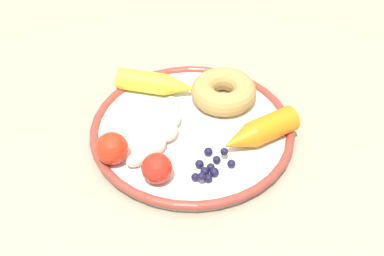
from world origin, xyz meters
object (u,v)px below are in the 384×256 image
(carrot_orange, at_px, (259,132))
(tomato_mid, at_px, (112,148))
(donut, at_px, (224,91))
(tomato_near, at_px, (157,168))
(plate, at_px, (192,130))
(dining_table, at_px, (189,193))
(carrot_yellow, at_px, (157,84))
(banana, at_px, (163,131))
(blueberry_pile, at_px, (210,166))

(carrot_orange, bearing_deg, tomato_mid, 7.84)
(donut, relative_size, tomato_mid, 2.24)
(tomato_near, bearing_deg, plate, -117.14)
(dining_table, relative_size, carrot_yellow, 7.88)
(dining_table, bearing_deg, banana, -14.25)
(carrot_orange, relative_size, tomato_mid, 2.68)
(carrot_yellow, xyz_separation_m, blueberry_pile, (-0.07, 0.16, -0.01))
(carrot_orange, xyz_separation_m, blueberry_pile, (0.07, 0.05, -0.01))
(dining_table, height_order, plate, plate)
(banana, distance_m, donut, 0.12)
(donut, bearing_deg, tomato_near, 57.43)
(carrot_yellow, relative_size, tomato_near, 3.19)
(donut, distance_m, blueberry_pile, 0.14)
(carrot_orange, bearing_deg, dining_table, -2.82)
(banana, bearing_deg, donut, -139.91)
(tomato_mid, bearing_deg, carrot_orange, -172.16)
(plate, bearing_deg, donut, -129.95)
(tomato_mid, bearing_deg, banana, -148.14)
(plate, distance_m, donut, 0.08)
(plate, distance_m, carrot_orange, 0.09)
(donut, bearing_deg, dining_table, 56.85)
(banana, relative_size, carrot_yellow, 1.11)
(dining_table, xyz_separation_m, tomato_near, (0.04, 0.07, 0.13))
(carrot_orange, height_order, tomato_mid, tomato_mid)
(banana, bearing_deg, blueberry_pile, 134.15)
(dining_table, distance_m, carrot_yellow, 0.17)
(banana, height_order, donut, donut)
(carrot_yellow, height_order, donut, donut)
(plate, distance_m, blueberry_pile, 0.08)
(donut, bearing_deg, banana, 40.09)
(tomato_mid, bearing_deg, blueberry_pile, 169.72)
(dining_table, distance_m, plate, 0.11)
(banana, xyz_separation_m, carrot_yellow, (0.01, -0.10, 0.00))
(dining_table, xyz_separation_m, carrot_yellow, (0.04, -0.11, 0.12))
(banana, xyz_separation_m, donut, (-0.09, -0.07, 0.00))
(blueberry_pile, bearing_deg, carrot_orange, -144.00)
(tomato_mid, bearing_deg, tomato_near, 148.81)
(carrot_yellow, xyz_separation_m, tomato_mid, (0.06, 0.14, 0.00))
(dining_table, relative_size, banana, 7.10)
(plate, height_order, carrot_orange, carrot_orange)
(plate, bearing_deg, tomato_mid, 28.49)
(carrot_orange, relative_size, carrot_yellow, 0.91)
(blueberry_pile, bearing_deg, tomato_near, 10.34)
(blueberry_pile, relative_size, tomato_near, 1.55)
(plate, bearing_deg, banana, 22.69)
(blueberry_pile, height_order, tomato_near, tomato_near)
(tomato_near, distance_m, tomato_mid, 0.07)
(dining_table, height_order, donut, donut)
(donut, distance_m, tomato_mid, 0.19)
(plate, relative_size, donut, 2.96)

